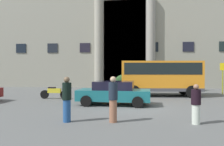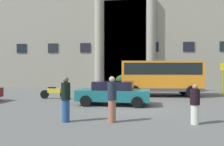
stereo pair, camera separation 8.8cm
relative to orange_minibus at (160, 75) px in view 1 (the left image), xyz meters
name	(u,v)px [view 1 (the left image)]	position (x,y,z in m)	size (l,w,h in m)	color
ground_plane	(136,108)	(-1.93, -5.50, -1.68)	(80.00, 64.00, 0.12)	#5A5B5B
office_building_facade	(135,6)	(-1.93, 11.97, 8.66)	(33.30, 9.76, 20.58)	gray
orange_minibus	(160,75)	(0.00, 0.00, 0.00)	(6.13, 2.87, 2.70)	orange
bus_stop_sign	(223,75)	(5.23, 1.58, -0.01)	(0.44, 0.08, 2.60)	#999A15
hedge_planter_far_west	(194,83)	(3.74, 4.81, -0.91)	(1.45, 0.96, 1.48)	slate
hedge_planter_far_east	(125,82)	(-3.00, 5.23, -0.87)	(1.98, 0.78, 1.55)	slate
parked_sedan_far	(114,93)	(-3.20, -4.77, -0.91)	(4.29, 2.20, 1.37)	#19656D
motorcycle_far_end	(54,92)	(-7.65, -2.54, -1.16)	(2.06, 0.55, 0.89)	black
pedestrian_woman_with_bag	(196,104)	(0.33, -9.18, -0.86)	(0.36, 0.36, 1.52)	silver
pedestrian_woman_dark_dress	(113,99)	(-2.81, -9.18, -0.70)	(0.36, 0.36, 1.80)	#905D44
pedestrian_man_red_shirt	(67,99)	(-4.63, -9.32, -0.71)	(0.36, 0.36, 1.79)	navy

